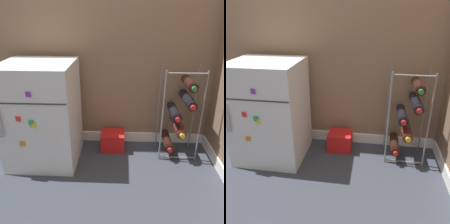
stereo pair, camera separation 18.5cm
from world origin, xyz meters
The scene contains 4 objects.
ground_plane centered at (0.00, 0.00, 0.00)m, with size 14.00×14.00×0.00m, color #333842.
mini_fridge centered at (-0.44, 0.34, 0.40)m, with size 0.52×0.51×0.79m.
wine_rack centered at (0.63, 0.46, 0.37)m, with size 0.30×0.33×0.74m.
soda_box centered at (0.10, 0.50, 0.08)m, with size 0.20×0.18×0.16m.
Camera 2 is at (0.36, -1.27, 1.14)m, focal length 38.00 mm.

